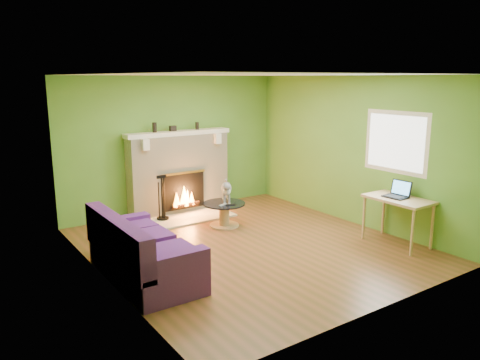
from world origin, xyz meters
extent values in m
plane|color=brown|center=(0.00, 0.00, 0.00)|extent=(5.00, 5.00, 0.00)
plane|color=white|center=(0.00, 0.00, 2.60)|extent=(5.00, 5.00, 0.00)
plane|color=#4F802A|center=(0.00, 2.50, 1.30)|extent=(5.00, 0.00, 5.00)
plane|color=#4F802A|center=(0.00, -2.50, 1.30)|extent=(5.00, 0.00, 5.00)
plane|color=#4F802A|center=(-2.25, 0.00, 1.30)|extent=(0.00, 5.00, 5.00)
plane|color=#4F802A|center=(2.25, 0.00, 1.30)|extent=(0.00, 5.00, 5.00)
plane|color=silver|center=(2.24, -0.90, 1.55)|extent=(0.00, 1.20, 1.20)
plane|color=white|center=(2.23, -0.90, 1.55)|extent=(0.00, 1.06, 1.06)
cube|color=beige|center=(0.00, 2.33, 0.75)|extent=(2.00, 0.35, 1.50)
cube|color=black|center=(0.00, 2.13, 0.44)|extent=(0.85, 0.03, 0.68)
cube|color=gold|center=(0.00, 2.13, 0.80)|extent=(0.91, 0.02, 0.04)
cylinder|color=black|center=(0.00, 2.10, 0.16)|extent=(0.55, 0.07, 0.07)
cube|color=white|center=(0.00, 2.30, 1.54)|extent=(2.10, 0.28, 0.08)
cube|color=white|center=(-0.75, 2.11, 1.40)|extent=(0.12, 0.10, 0.20)
cube|color=white|center=(0.75, 2.11, 1.40)|extent=(0.12, 0.10, 0.20)
cube|color=beige|center=(0.00, 1.80, 0.01)|extent=(1.50, 0.75, 0.03)
cube|color=white|center=(0.00, 2.30, 1.54)|extent=(2.10, 0.28, 0.08)
cube|color=#501A64|center=(-1.80, -0.18, 0.22)|extent=(0.86, 1.91, 0.43)
cube|color=#501A64|center=(-2.15, -0.18, 0.59)|extent=(0.20, 1.91, 0.54)
cube|color=#501A64|center=(-1.80, -1.04, 0.49)|extent=(0.86, 0.20, 0.22)
cube|color=#501A64|center=(-1.80, 0.68, 0.49)|extent=(0.86, 0.20, 0.22)
cube|color=#501A64|center=(-1.75, -0.72, 0.49)|extent=(0.69, 0.51, 0.12)
cube|color=#501A64|center=(-1.75, -0.08, 0.49)|extent=(0.69, 0.51, 0.12)
cube|color=#501A64|center=(-1.75, 0.46, 0.49)|extent=(0.69, 0.51, 0.12)
cylinder|color=tan|center=(0.22, 1.05, 0.01)|extent=(0.52, 0.52, 0.03)
cylinder|color=tan|center=(0.22, 1.05, 0.21)|extent=(0.18, 0.18, 0.36)
cylinder|color=black|center=(0.22, 1.05, 0.41)|extent=(0.74, 0.74, 0.02)
cube|color=tan|center=(1.95, -1.24, 0.72)|extent=(0.58, 1.01, 0.04)
cylinder|color=tan|center=(1.71, -1.70, 0.35)|extent=(0.04, 0.04, 0.70)
cylinder|color=tan|center=(2.19, -1.70, 0.35)|extent=(0.04, 0.04, 0.70)
cylinder|color=tan|center=(1.71, -0.79, 0.35)|extent=(0.04, 0.04, 0.70)
cylinder|color=tan|center=(2.19, -0.79, 0.35)|extent=(0.04, 0.04, 0.70)
cube|color=gray|center=(0.12, 0.93, 0.43)|extent=(0.18, 0.09, 0.02)
cube|color=black|center=(0.24, 0.87, 0.43)|extent=(0.17, 0.09, 0.02)
cylinder|color=black|center=(-0.47, 2.33, 1.67)|extent=(0.08, 0.08, 0.18)
cylinder|color=black|center=(0.42, 2.33, 1.65)|extent=(0.07, 0.07, 0.14)
cube|color=black|center=(-0.10, 2.33, 1.63)|extent=(0.12, 0.08, 0.10)
camera|label=1|loc=(-4.02, -5.60, 2.55)|focal=35.00mm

